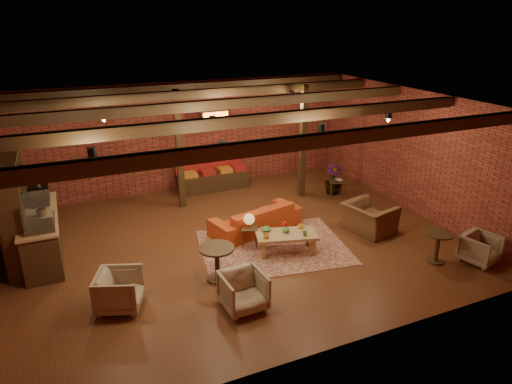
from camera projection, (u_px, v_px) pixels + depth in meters
name	position (u px, v px, depth m)	size (l,w,h in m)	color
floor	(237.00, 242.00, 10.64)	(10.00, 10.00, 0.00)	#411E10
ceiling	(235.00, 105.00, 9.48)	(10.00, 8.00, 0.02)	black
wall_back	(187.00, 136.00, 13.47)	(10.00, 0.02, 3.20)	maroon
wall_front	(336.00, 261.00, 6.64)	(10.00, 0.02, 3.20)	maroon
wall_right	(414.00, 152.00, 11.93)	(0.02, 8.00, 3.20)	maroon
ceiling_beams	(235.00, 111.00, 9.52)	(9.80, 6.40, 0.22)	#332011
ceiling_pipe	(211.00, 108.00, 10.97)	(0.12, 0.12, 9.60)	black
post_left	(179.00, 150.00, 12.05)	(0.16, 0.16, 3.20)	#332011
post_right	(303.00, 142.00, 12.81)	(0.16, 0.16, 3.20)	#332011
service_counter	(40.00, 224.00, 9.67)	(0.80, 2.50, 1.60)	#332011
plant_counter	(41.00, 202.00, 9.72)	(0.35, 0.39, 0.30)	#337F33
shelving_hutch	(15.00, 208.00, 9.46)	(0.52, 2.00, 2.40)	#332011
banquette	(212.00, 173.00, 13.71)	(2.10, 0.70, 1.00)	maroon
service_sign	(215.00, 115.00, 12.66)	(0.86, 0.06, 0.30)	orange
ceiling_spotlights	(235.00, 121.00, 9.60)	(6.40, 4.40, 0.28)	black
rug	(273.00, 247.00, 10.40)	(3.23, 2.47, 0.01)	maroon
sofa	(256.00, 218.00, 11.11)	(2.27, 0.89, 0.66)	#B23B18
coffee_table	(286.00, 235.00, 10.05)	(1.46, 0.99, 0.71)	olive
side_table_lamp	(249.00, 222.00, 10.26)	(0.48, 0.48, 0.79)	#332011
round_table_left	(217.00, 258.00, 8.95)	(0.70, 0.70, 0.73)	#332011
armchair_a	(119.00, 289.00, 8.12)	(0.76, 0.71, 0.78)	#BCB492
armchair_b	(243.00, 289.00, 8.12)	(0.74, 0.69, 0.76)	#BCB492
armchair_right	(370.00, 213.00, 10.98)	(1.10, 0.72, 0.96)	brown
side_table_book	(337.00, 181.00, 13.17)	(0.58, 0.58, 0.51)	#332011
round_table_right	(438.00, 242.00, 9.62)	(0.59, 0.59, 0.69)	#332011
armchair_far	(481.00, 247.00, 9.66)	(0.68, 0.64, 0.70)	#BCB492
plant_tall	(335.00, 151.00, 13.06)	(1.47, 1.47, 2.62)	#4C7F4C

